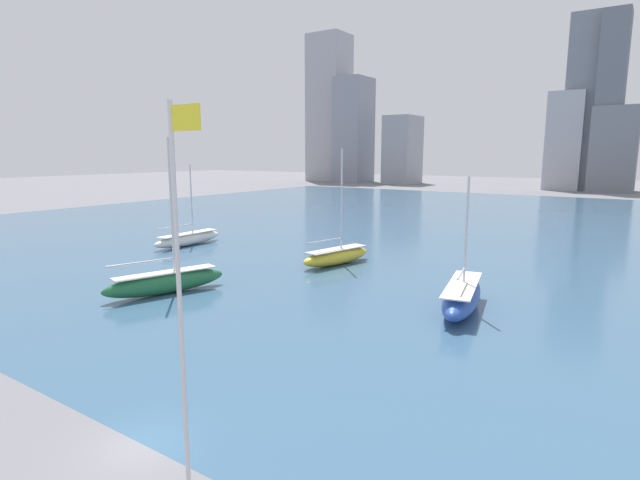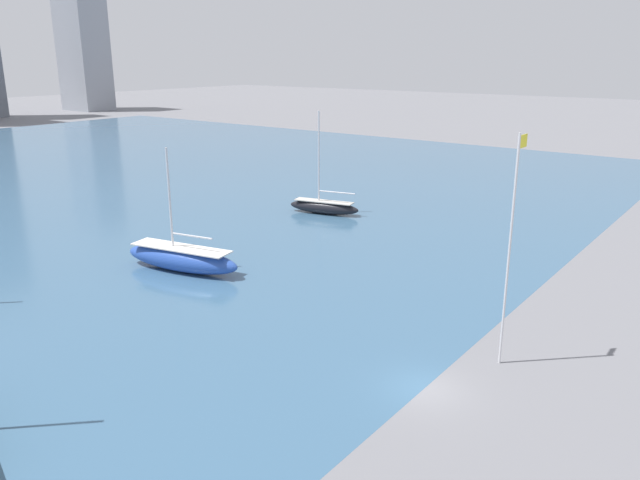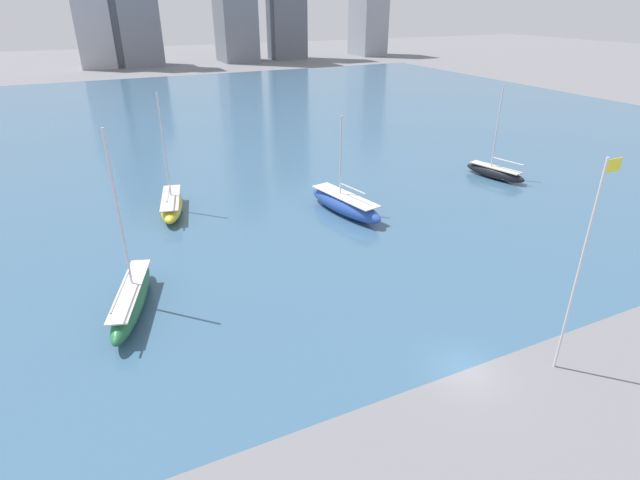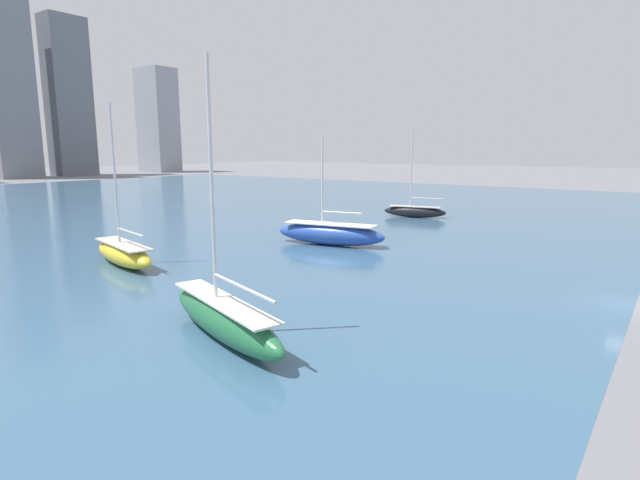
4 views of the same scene
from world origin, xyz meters
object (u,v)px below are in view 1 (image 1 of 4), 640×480
at_px(sailboat_green, 166,282).
at_px(sailboat_yellow, 337,256).
at_px(flag_pole, 181,315).
at_px(sailboat_white, 188,239).
at_px(sailboat_blue, 462,296).

bearing_deg(sailboat_green, sailboat_yellow, 88.73).
height_order(flag_pole, sailboat_white, flag_pole).
bearing_deg(sailboat_white, sailboat_yellow, 1.76).
relative_size(sailboat_white, sailboat_green, 0.83).
bearing_deg(sailboat_blue, sailboat_green, -168.05).
bearing_deg(sailboat_white, flag_pole, -42.52).
relative_size(sailboat_blue, sailboat_yellow, 0.90).
xyz_separation_m(sailboat_white, sailboat_yellow, (22.04, 1.09, 0.07)).
height_order(flag_pole, sailboat_yellow, flag_pole).
bearing_deg(flag_pole, sailboat_white, 138.56).
bearing_deg(sailboat_white, sailboat_green, -47.16).
bearing_deg(sailboat_blue, flag_pole, -100.66).
bearing_deg(sailboat_green, sailboat_white, 151.59).
relative_size(flag_pole, sailboat_white, 1.21).
bearing_deg(sailboat_green, flag_pole, -20.05).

